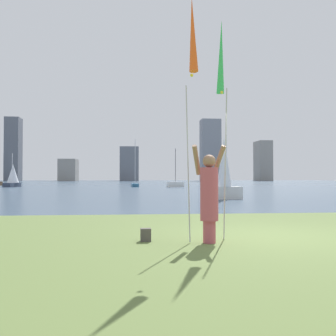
# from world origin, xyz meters

# --- Properties ---
(ground) EXTENTS (120.00, 138.00, 0.12)m
(ground) POSITION_xyz_m (0.00, 50.95, -0.06)
(ground) COLOR #5B7038
(person) EXTENTS (0.69, 0.51, 1.87)m
(person) POSITION_xyz_m (-1.53, -0.67, 0.92)
(person) COLOR #B24C59
(person) RESTS_ON ground
(kite_flag_left) EXTENTS (0.16, 1.06, 4.60)m
(kite_flag_left) POSITION_xyz_m (-1.90, -1.02, 3.77)
(kite_flag_left) COLOR #B2B2B7
(kite_flag_left) RESTS_ON ground
(kite_flag_right) EXTENTS (0.16, 0.64, 4.50)m
(kite_flag_right) POSITION_xyz_m (-1.16, -0.11, 3.65)
(kite_flag_right) COLOR #B2B2B7
(kite_flag_right) RESTS_ON ground
(bag) EXTENTS (0.20, 0.17, 0.25)m
(bag) POSITION_xyz_m (-2.73, -0.38, 0.13)
(bag) COLOR #4C4742
(bag) RESTS_ON ground
(sailboat_0) EXTENTS (0.89, 2.25, 5.79)m
(sailboat_0) POSITION_xyz_m (-2.48, 39.39, 0.30)
(sailboat_0) COLOR #2D6084
(sailboat_0) RESTS_ON ground
(sailboat_3) EXTENTS (2.10, 0.99, 4.58)m
(sailboat_3) POSITION_xyz_m (2.27, 37.72, 0.35)
(sailboat_3) COLOR white
(sailboat_3) RESTS_ON ground
(sailboat_4) EXTENTS (1.61, 2.90, 4.07)m
(sailboat_4) POSITION_xyz_m (-17.27, 40.71, 1.30)
(sailboat_4) COLOR #333D51
(sailboat_4) RESTS_ON ground
(sailboat_8) EXTENTS (1.71, 0.87, 4.95)m
(sailboat_8) POSITION_xyz_m (2.21, 13.28, 1.57)
(sailboat_8) COLOR silver
(sailboat_8) RESTS_ON ground
(skyline_tower_0) EXTENTS (3.85, 4.63, 17.79)m
(skyline_tower_0) POSITION_xyz_m (-35.86, 104.57, 8.90)
(skyline_tower_0) COLOR #565B66
(skyline_tower_0) RESTS_ON ground
(skyline_tower_1) EXTENTS (4.85, 7.55, 6.17)m
(skyline_tower_1) POSITION_xyz_m (-20.69, 105.04, 3.08)
(skyline_tower_1) COLOR gray
(skyline_tower_1) RESTS_ON ground
(skyline_tower_2) EXTENTS (5.34, 6.82, 9.76)m
(skyline_tower_2) POSITION_xyz_m (-3.43, 105.09, 4.88)
(skyline_tower_2) COLOR slate
(skyline_tower_2) RESTS_ON ground
(skyline_tower_3) EXTENTS (5.49, 4.58, 17.60)m
(skyline_tower_3) POSITION_xyz_m (19.80, 101.79, 8.80)
(skyline_tower_3) COLOR gray
(skyline_tower_3) RESTS_ON ground
(skyline_tower_4) EXTENTS (3.81, 6.62, 11.76)m
(skyline_tower_4) POSITION_xyz_m (36.21, 104.17, 5.88)
(skyline_tower_4) COLOR gray
(skyline_tower_4) RESTS_ON ground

